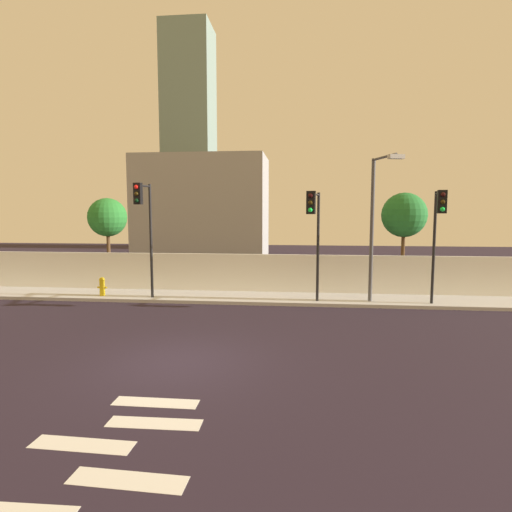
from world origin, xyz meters
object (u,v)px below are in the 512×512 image
Objects in this scene: traffic_light_left at (438,223)px; roadside_tree_midleft at (404,215)px; fire_hydrant at (102,286)px; roadside_tree_leftmost at (107,218)px; traffic_light_center at (314,222)px; street_lamp_curbside at (375,217)px; traffic_light_right at (144,216)px.

roadside_tree_midleft is at bearing 97.01° from traffic_light_left.
fire_hydrant is 0.18× the size of roadside_tree_leftmost.
street_lamp_curbside is (2.54, 0.69, 0.23)m from traffic_light_center.
street_lamp_curbside is 7.09× the size of fire_hydrant.
fire_hydrant is at bearing -70.89° from roadside_tree_leftmost.
roadside_tree_midleft is at bearing 59.28° from street_lamp_curbside.
traffic_light_left is 0.77× the size of street_lamp_curbside.
roadside_tree_midleft reaches higher than traffic_light_left.
street_lamp_curbside reaches higher than fire_hydrant.
roadside_tree_leftmost reaches higher than fire_hydrant.
traffic_light_right reaches higher than roadside_tree_leftmost.
roadside_tree_midleft is (-0.46, 3.72, 0.25)m from traffic_light_left.
street_lamp_curbside is 1.23× the size of roadside_tree_midleft.
traffic_light_center is at bearing -2.34° from traffic_light_right.
roadside_tree_leftmost is at bearing 109.11° from fire_hydrant.
roadside_tree_midleft is (11.71, 3.60, 0.01)m from traffic_light_right.
street_lamp_curbside is at bearing -120.72° from roadside_tree_midleft.
fire_hydrant is (-12.13, 0.22, -3.18)m from street_lamp_curbside.
roadside_tree_leftmost is at bearing 132.99° from traffic_light_right.
traffic_light_right is 12.26m from roadside_tree_midleft.
traffic_light_center is (-4.91, -0.18, -0.00)m from traffic_light_left.
traffic_light_left is 4.91m from traffic_light_center.
fire_hydrant is at bearing 165.24° from traffic_light_right.
traffic_light_center is at bearing -20.15° from roadside_tree_leftmost.
traffic_light_right is 3.99m from fire_hydrant.
roadside_tree_midleft is (15.07, 0.00, 0.14)m from roadside_tree_leftmost.
traffic_light_center is at bearing -5.42° from fire_hydrant.
traffic_light_center reaches higher than roadside_tree_leftmost.
street_lamp_curbside is at bearing 2.27° from traffic_light_right.
fire_hydrant is (-14.49, 0.73, -2.95)m from traffic_light_left.
street_lamp_curbside is at bearing 167.89° from traffic_light_left.
traffic_light_left is 3.76m from roadside_tree_midleft.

